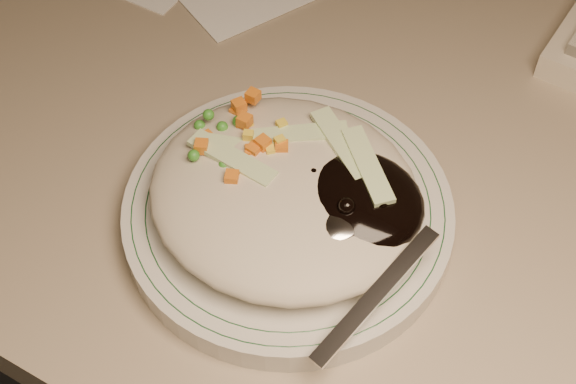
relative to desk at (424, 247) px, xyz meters
The scene contains 4 objects.
desk is the anchor object (origin of this frame).
plate 0.28m from the desk, 112.00° to the right, with size 0.24×0.24×0.02m, color silver.
plate_rim 0.28m from the desk, 112.00° to the right, with size 0.23×0.23×0.00m.
meal 0.30m from the desk, 110.63° to the right, with size 0.21×0.19×0.05m.
Camera 1 is at (0.10, 0.92, 1.22)m, focal length 50.00 mm.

